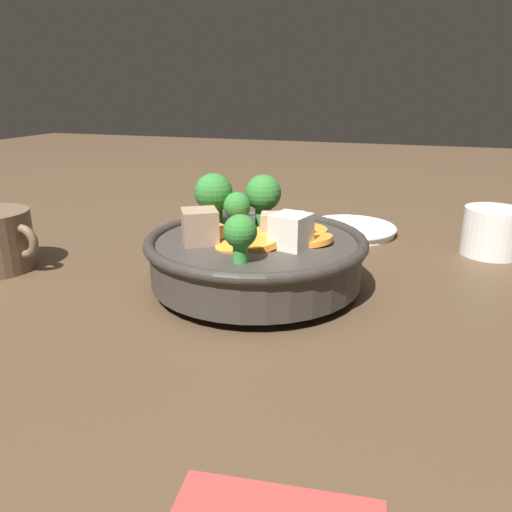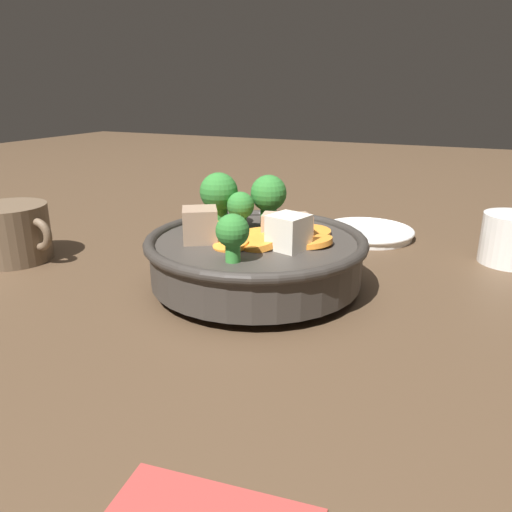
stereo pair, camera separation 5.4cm
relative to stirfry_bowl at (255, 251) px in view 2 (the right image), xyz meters
The scene contains 4 objects.
ground_plane 0.04m from the stirfry_bowl, 38.93° to the right, with size 3.00×3.00×0.00m, color #4C3826.
stirfry_bowl is the anchor object (origin of this frame).
side_saucer 0.25m from the stirfry_bowl, 74.10° to the left, with size 0.14×0.14×0.01m.
dark_mug 0.32m from the stirfry_bowl, behind, with size 0.11×0.09×0.07m.
Camera 2 is at (0.21, -0.46, 0.21)m, focal length 35.00 mm.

